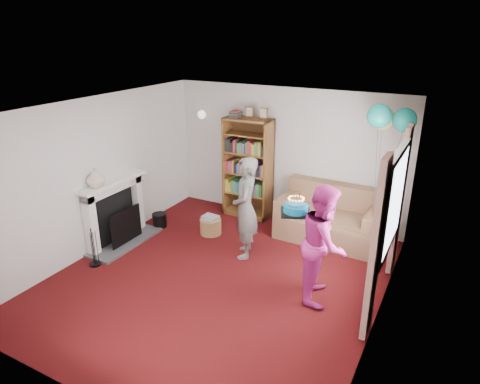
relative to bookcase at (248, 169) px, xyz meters
The scene contains 16 objects.
ground 2.58m from the bookcase, 73.47° to the right, with size 5.00×5.00×0.00m, color #33070A.
wall_back 0.78m from the bookcase, 16.95° to the left, with size 4.50×0.02×2.50m, color silver.
wall_left 2.81m from the bookcase, 124.41° to the right, with size 0.02×5.00×2.50m, color silver.
wall_right 3.75m from the bookcase, 38.03° to the right, with size 0.02×5.00×2.50m, color silver.
ceiling 2.86m from the bookcase, 73.47° to the right, with size 4.50×5.00×0.01m, color white.
fireplace 2.57m from the bookcase, 123.66° to the right, with size 0.55×1.80×1.12m.
window_bay 3.36m from the bookcase, 30.51° to the right, with size 0.14×2.02×2.20m.
wall_sconce 1.42m from the bookcase, behind, with size 0.16×0.23×0.16m.
bookcase is the anchor object (origin of this frame).
sofa 1.85m from the bookcase, ahead, with size 1.75×0.93×0.93m.
wicker_basket 1.36m from the bookcase, 100.19° to the right, with size 0.38×0.38×0.35m.
person_striped 1.64m from the bookcase, 64.61° to the right, with size 0.60×0.40×1.65m, color black.
person_magenta 2.94m from the bookcase, 43.00° to the right, with size 0.79×0.62×1.63m, color #B8247C.
birthday_cake 2.58m from the bookcase, 48.58° to the right, with size 0.40×0.40×0.22m.
balloons 2.85m from the bookcase, ahead, with size 0.68×0.73×1.78m.
mantel_vase 2.86m from the bookcase, 120.37° to the right, with size 0.29×0.29×0.31m, color beige.
Camera 1 is at (2.85, -4.66, 3.48)m, focal length 32.00 mm.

